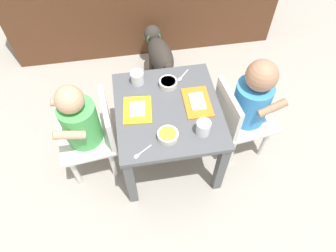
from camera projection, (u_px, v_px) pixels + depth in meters
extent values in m
plane|color=#9E998E|center=(168.00, 153.00, 1.84)|extent=(7.00, 7.00, 0.00)
cube|color=#515459|center=(168.00, 110.00, 1.51)|extent=(0.52, 0.57, 0.03)
cube|color=#515459|center=(131.00, 182.00, 1.51)|extent=(0.04, 0.04, 0.40)
cube|color=#515459|center=(220.00, 168.00, 1.56)|extent=(0.04, 0.04, 0.40)
cube|color=#515459|center=(123.00, 105.00, 1.81)|extent=(0.04, 0.04, 0.40)
cube|color=#515459|center=(198.00, 95.00, 1.85)|extent=(0.04, 0.04, 0.40)
cube|color=silver|center=(87.00, 138.00, 1.59)|extent=(0.31, 0.31, 0.02)
cube|color=silver|center=(107.00, 119.00, 1.51)|extent=(0.05, 0.27, 0.22)
cylinder|color=#4CB259|center=(81.00, 124.00, 1.48)|extent=(0.18, 0.18, 0.24)
sphere|color=tan|center=(69.00, 100.00, 1.34)|extent=(0.13, 0.13, 0.13)
cylinder|color=silver|center=(72.00, 141.00, 1.74)|extent=(0.03, 0.03, 0.25)
cylinder|color=silver|center=(75.00, 172.00, 1.63)|extent=(0.03, 0.03, 0.25)
cylinder|color=silver|center=(107.00, 134.00, 1.77)|extent=(0.03, 0.03, 0.25)
cylinder|color=silver|center=(113.00, 163.00, 1.66)|extent=(0.03, 0.03, 0.25)
cylinder|color=tan|center=(66.00, 103.00, 1.48)|extent=(0.15, 0.06, 0.09)
cylinder|color=tan|center=(69.00, 135.00, 1.37)|extent=(0.15, 0.06, 0.09)
cube|color=silver|center=(246.00, 118.00, 1.67)|extent=(0.31, 0.31, 0.02)
cube|color=silver|center=(228.00, 109.00, 1.55)|extent=(0.06, 0.27, 0.22)
cylinder|color=#388CD8|center=(251.00, 103.00, 1.56)|extent=(0.19, 0.19, 0.24)
sphere|color=#A87A5B|center=(262.00, 76.00, 1.41)|extent=(0.15, 0.15, 0.15)
cylinder|color=silver|center=(264.00, 142.00, 1.74)|extent=(0.03, 0.03, 0.25)
cylinder|color=silver|center=(249.00, 115.00, 1.85)|extent=(0.03, 0.03, 0.25)
cylinder|color=silver|center=(232.00, 151.00, 1.70)|extent=(0.03, 0.03, 0.25)
cylinder|color=silver|center=(218.00, 123.00, 1.82)|extent=(0.03, 0.03, 0.25)
cylinder|color=#A87A5B|center=(272.00, 108.00, 1.46)|extent=(0.15, 0.06, 0.09)
cylinder|color=#A87A5B|center=(253.00, 79.00, 1.58)|extent=(0.15, 0.06, 0.09)
ellipsoid|color=#332D28|center=(161.00, 56.00, 2.06)|extent=(0.20, 0.34, 0.18)
sphere|color=#332D28|center=(152.00, 34.00, 2.12)|extent=(0.12, 0.12, 0.12)
sphere|color=black|center=(151.00, 31.00, 2.15)|extent=(0.05, 0.05, 0.05)
torus|color=green|center=(154.00, 38.00, 2.12)|extent=(0.10, 0.04, 0.10)
sphere|color=#332D28|center=(168.00, 67.00, 1.94)|extent=(0.05, 0.05, 0.05)
cylinder|color=#332D28|center=(163.00, 61.00, 2.23)|extent=(0.04, 0.04, 0.13)
cylinder|color=#332D28|center=(151.00, 64.00, 2.21)|extent=(0.04, 0.04, 0.13)
cylinder|color=#332D28|center=(171.00, 78.00, 2.13)|extent=(0.04, 0.04, 0.13)
cylinder|color=#332D28|center=(159.00, 81.00, 2.11)|extent=(0.04, 0.04, 0.13)
cube|color=gold|center=(137.00, 110.00, 1.49)|extent=(0.15, 0.18, 0.01)
cube|color=white|center=(137.00, 109.00, 1.48)|extent=(0.08, 0.10, 0.01)
cube|color=orange|center=(197.00, 102.00, 1.52)|extent=(0.13, 0.20, 0.01)
cube|color=white|center=(197.00, 101.00, 1.51)|extent=(0.07, 0.11, 0.01)
cylinder|color=white|center=(203.00, 128.00, 1.39)|extent=(0.07, 0.07, 0.07)
cylinder|color=silver|center=(203.00, 129.00, 1.40)|extent=(0.06, 0.06, 0.05)
cylinder|color=white|center=(137.00, 78.00, 1.58)|extent=(0.07, 0.07, 0.07)
cylinder|color=silver|center=(138.00, 80.00, 1.59)|extent=(0.06, 0.06, 0.03)
cylinder|color=silver|center=(168.00, 135.00, 1.39)|extent=(0.10, 0.10, 0.03)
cylinder|color=gold|center=(168.00, 134.00, 1.37)|extent=(0.08, 0.08, 0.01)
cylinder|color=silver|center=(168.00, 83.00, 1.58)|extent=(0.10, 0.10, 0.03)
cylinder|color=#B26633|center=(168.00, 81.00, 1.57)|extent=(0.08, 0.08, 0.01)
cylinder|color=silver|center=(184.00, 74.00, 1.64)|extent=(0.06, 0.06, 0.01)
ellipsoid|color=silver|center=(180.00, 79.00, 1.61)|extent=(0.03, 0.03, 0.01)
cylinder|color=silver|center=(145.00, 150.00, 1.36)|extent=(0.07, 0.05, 0.01)
ellipsoid|color=silver|center=(137.00, 156.00, 1.34)|extent=(0.03, 0.03, 0.01)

